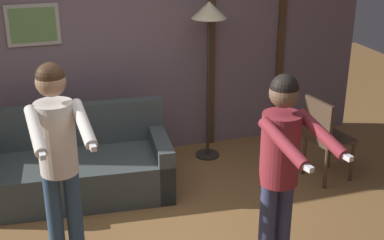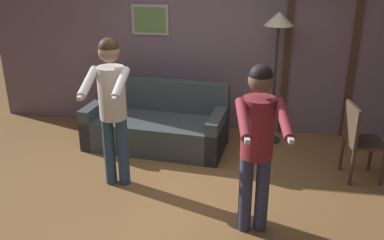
{
  "view_description": "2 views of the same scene",
  "coord_description": "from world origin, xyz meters",
  "px_view_note": "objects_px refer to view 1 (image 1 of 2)",
  "views": [
    {
      "loc": [
        -0.79,
        -3.73,
        2.81
      ],
      "look_at": [
        0.38,
        -0.02,
        1.22
      ],
      "focal_mm": 50.0,
      "sensor_mm": 36.0,
      "label": 1
    },
    {
      "loc": [
        0.96,
        -4.05,
        2.59
      ],
      "look_at": [
        0.29,
        -0.16,
        1.0
      ],
      "focal_mm": 40.0,
      "sensor_mm": 36.0,
      "label": 2
    }
  ],
  "objects_px": {
    "torchiere_lamp": "(209,25)",
    "person_standing_left": "(58,147)",
    "couch": "(76,169)",
    "person_standing_right": "(281,159)",
    "dining_chair_distant": "(324,135)"
  },
  "relations": [
    {
      "from": "torchiere_lamp",
      "to": "person_standing_left",
      "type": "bearing_deg",
      "value": -138.89
    },
    {
      "from": "couch",
      "to": "person_standing_right",
      "type": "distance_m",
      "value": 2.36
    },
    {
      "from": "torchiere_lamp",
      "to": "person_standing_right",
      "type": "distance_m",
      "value": 2.26
    },
    {
      "from": "person_standing_right",
      "to": "person_standing_left",
      "type": "bearing_deg",
      "value": 158.46
    },
    {
      "from": "person_standing_right",
      "to": "dining_chair_distant",
      "type": "height_order",
      "value": "person_standing_right"
    },
    {
      "from": "torchiere_lamp",
      "to": "person_standing_left",
      "type": "distance_m",
      "value": 2.41
    },
    {
      "from": "person_standing_left",
      "to": "person_standing_right",
      "type": "height_order",
      "value": "person_standing_left"
    },
    {
      "from": "torchiere_lamp",
      "to": "person_standing_left",
      "type": "relative_size",
      "value": 1.06
    },
    {
      "from": "person_standing_left",
      "to": "person_standing_right",
      "type": "xyz_separation_m",
      "value": [
        1.6,
        -0.63,
        -0.04
      ]
    },
    {
      "from": "torchiere_lamp",
      "to": "dining_chair_distant",
      "type": "bearing_deg",
      "value": -43.07
    },
    {
      "from": "torchiere_lamp",
      "to": "person_standing_left",
      "type": "height_order",
      "value": "torchiere_lamp"
    },
    {
      "from": "couch",
      "to": "dining_chair_distant",
      "type": "bearing_deg",
      "value": -10.86
    },
    {
      "from": "couch",
      "to": "dining_chair_distant",
      "type": "relative_size",
      "value": 2.12
    },
    {
      "from": "couch",
      "to": "torchiere_lamp",
      "type": "bearing_deg",
      "value": 15.25
    },
    {
      "from": "couch",
      "to": "dining_chair_distant",
      "type": "height_order",
      "value": "dining_chair_distant"
    }
  ]
}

